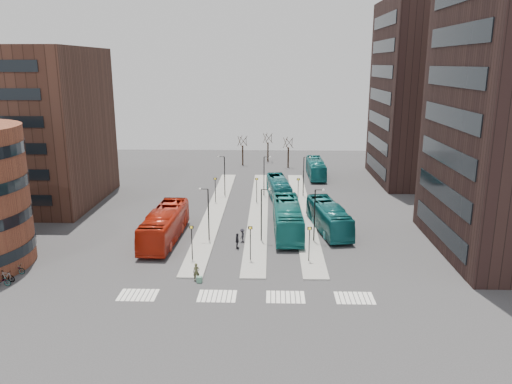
{
  "coord_description": "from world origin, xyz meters",
  "views": [
    {
      "loc": [
        3.64,
        -35.92,
        19.79
      ],
      "look_at": [
        1.89,
        21.28,
        5.0
      ],
      "focal_mm": 35.0,
      "sensor_mm": 36.0,
      "label": 1
    }
  ],
  "objects_px": {
    "red_bus": "(165,225)",
    "commuter_b": "(237,241)",
    "teal_bus_a": "(287,218)",
    "traveller": "(196,272)",
    "bicycle_near": "(1,281)",
    "teal_bus_c": "(329,217)",
    "teal_bus_d": "(316,168)",
    "commuter_c": "(242,235)",
    "bicycle_far": "(15,269)",
    "bicycle_mid": "(6,276)",
    "teal_bus_b": "(279,188)",
    "suitcase": "(199,280)",
    "commuter_a": "(164,240)"
  },
  "relations": [
    {
      "from": "teal_bus_d",
      "to": "commuter_c",
      "type": "xyz_separation_m",
      "value": [
        -11.26,
        -33.86,
        -0.83
      ]
    },
    {
      "from": "bicycle_far",
      "to": "commuter_b",
      "type": "bearing_deg",
      "value": -68.75
    },
    {
      "from": "commuter_a",
      "to": "bicycle_near",
      "type": "distance_m",
      "value": 16.46
    },
    {
      "from": "suitcase",
      "to": "teal_bus_c",
      "type": "bearing_deg",
      "value": 56.92
    },
    {
      "from": "commuter_b",
      "to": "bicycle_near",
      "type": "distance_m",
      "value": 23.39
    },
    {
      "from": "bicycle_near",
      "to": "bicycle_far",
      "type": "relative_size",
      "value": 0.94
    },
    {
      "from": "commuter_b",
      "to": "commuter_c",
      "type": "bearing_deg",
      "value": -24.91
    },
    {
      "from": "commuter_b",
      "to": "bicycle_mid",
      "type": "xyz_separation_m",
      "value": [
        -21.01,
        -9.34,
        -0.33
      ]
    },
    {
      "from": "red_bus",
      "to": "teal_bus_a",
      "type": "relative_size",
      "value": 1.0
    },
    {
      "from": "commuter_c",
      "to": "bicycle_far",
      "type": "height_order",
      "value": "commuter_c"
    },
    {
      "from": "teal_bus_b",
      "to": "bicycle_far",
      "type": "height_order",
      "value": "teal_bus_b"
    },
    {
      "from": "teal_bus_d",
      "to": "bicycle_far",
      "type": "xyz_separation_m",
      "value": [
        -32.68,
        -43.58,
        -1.11
      ]
    },
    {
      "from": "teal_bus_a",
      "to": "teal_bus_b",
      "type": "height_order",
      "value": "teal_bus_a"
    },
    {
      "from": "commuter_b",
      "to": "bicycle_far",
      "type": "bearing_deg",
      "value": 95.66
    },
    {
      "from": "teal_bus_b",
      "to": "traveller",
      "type": "xyz_separation_m",
      "value": [
        -8.11,
        -29.67,
        -0.7
      ]
    },
    {
      "from": "red_bus",
      "to": "commuter_b",
      "type": "bearing_deg",
      "value": -13.82
    },
    {
      "from": "red_bus",
      "to": "commuter_b",
      "type": "relative_size",
      "value": 7.57
    },
    {
      "from": "bicycle_near",
      "to": "bicycle_mid",
      "type": "height_order",
      "value": "bicycle_mid"
    },
    {
      "from": "commuter_b",
      "to": "bicycle_near",
      "type": "bearing_deg",
      "value": 101.93
    },
    {
      "from": "teal_bus_d",
      "to": "bicycle_near",
      "type": "xyz_separation_m",
      "value": [
        -32.68,
        -46.29,
        -1.14
      ]
    },
    {
      "from": "teal_bus_a",
      "to": "teal_bus_d",
      "type": "height_order",
      "value": "teal_bus_a"
    },
    {
      "from": "red_bus",
      "to": "bicycle_mid",
      "type": "bearing_deg",
      "value": -135.0
    },
    {
      "from": "teal_bus_a",
      "to": "bicycle_far",
      "type": "height_order",
      "value": "teal_bus_a"
    },
    {
      "from": "teal_bus_a",
      "to": "bicycle_far",
      "type": "xyz_separation_m",
      "value": [
        -26.66,
        -12.98,
        -1.36
      ]
    },
    {
      "from": "suitcase",
      "to": "commuter_a",
      "type": "xyz_separation_m",
      "value": [
        -5.21,
        8.96,
        0.59
      ]
    },
    {
      "from": "red_bus",
      "to": "bicycle_mid",
      "type": "xyz_separation_m",
      "value": [
        -12.5,
        -11.73,
        -1.3
      ]
    },
    {
      "from": "suitcase",
      "to": "bicycle_far",
      "type": "bearing_deg",
      "value": -176.1
    },
    {
      "from": "suitcase",
      "to": "bicycle_far",
      "type": "distance_m",
      "value": 18.13
    },
    {
      "from": "commuter_b",
      "to": "bicycle_mid",
      "type": "relative_size",
      "value": 0.96
    },
    {
      "from": "suitcase",
      "to": "bicycle_near",
      "type": "height_order",
      "value": "bicycle_near"
    },
    {
      "from": "teal_bus_a",
      "to": "bicycle_mid",
      "type": "xyz_separation_m",
      "value": [
        -26.66,
        -14.77,
        -1.3
      ]
    },
    {
      "from": "bicycle_far",
      "to": "teal_bus_b",
      "type": "bearing_deg",
      "value": -40.51
    },
    {
      "from": "bicycle_far",
      "to": "teal_bus_d",
      "type": "bearing_deg",
      "value": -35.4
    },
    {
      "from": "teal_bus_b",
      "to": "commuter_a",
      "type": "height_order",
      "value": "teal_bus_b"
    },
    {
      "from": "red_bus",
      "to": "teal_bus_a",
      "type": "distance_m",
      "value": 14.48
    },
    {
      "from": "teal_bus_b",
      "to": "suitcase",
      "type": "bearing_deg",
      "value": -111.12
    },
    {
      "from": "teal_bus_c",
      "to": "teal_bus_d",
      "type": "bearing_deg",
      "value": 78.91
    },
    {
      "from": "teal_bus_a",
      "to": "bicycle_mid",
      "type": "relative_size",
      "value": 7.27
    },
    {
      "from": "suitcase",
      "to": "bicycle_mid",
      "type": "relative_size",
      "value": 0.32
    },
    {
      "from": "bicycle_near",
      "to": "teal_bus_a",
      "type": "bearing_deg",
      "value": -70.26
    },
    {
      "from": "teal_bus_b",
      "to": "traveller",
      "type": "height_order",
      "value": "teal_bus_b"
    },
    {
      "from": "commuter_b",
      "to": "suitcase",
      "type": "bearing_deg",
      "value": 147.74
    },
    {
      "from": "traveller",
      "to": "bicycle_near",
      "type": "height_order",
      "value": "traveller"
    },
    {
      "from": "suitcase",
      "to": "red_bus",
      "type": "xyz_separation_m",
      "value": [
        -5.57,
        11.35,
        1.55
      ]
    },
    {
      "from": "suitcase",
      "to": "bicycle_near",
      "type": "bearing_deg",
      "value": -167.51
    },
    {
      "from": "teal_bus_c",
      "to": "teal_bus_a",
      "type": "bearing_deg",
      "value": -177.39
    },
    {
      "from": "bicycle_near",
      "to": "traveller",
      "type": "bearing_deg",
      "value": -95.04
    },
    {
      "from": "bicycle_mid",
      "to": "teal_bus_d",
      "type": "bearing_deg",
      "value": -26.37
    },
    {
      "from": "red_bus",
      "to": "teal_bus_b",
      "type": "xyz_separation_m",
      "value": [
        13.34,
        18.79,
        -0.3
      ]
    },
    {
      "from": "teal_bus_c",
      "to": "bicycle_mid",
      "type": "relative_size",
      "value": 6.62
    }
  ]
}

